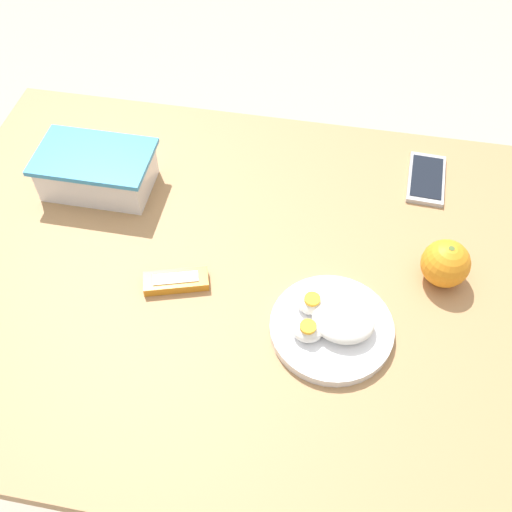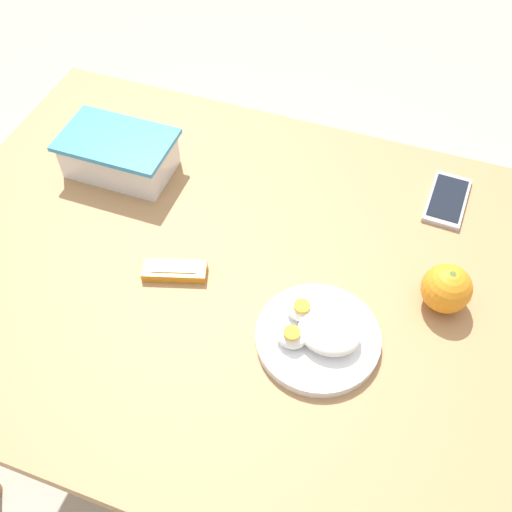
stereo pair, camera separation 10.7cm
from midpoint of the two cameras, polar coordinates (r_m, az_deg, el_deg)
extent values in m
plane|color=#B2A899|center=(1.72, -2.37, -16.20)|extent=(10.00, 10.00, 0.00)
cube|color=#AD7F51|center=(1.10, -3.57, -2.37)|extent=(1.24, 0.89, 0.03)
cylinder|color=#936C45|center=(1.77, -18.30, 3.74)|extent=(0.05, 0.05, 0.69)
cylinder|color=#936C45|center=(1.65, 19.86, -1.65)|extent=(0.05, 0.05, 0.69)
cube|color=white|center=(1.26, -17.26, 7.46)|extent=(0.21, 0.13, 0.08)
cube|color=beige|center=(1.27, -17.08, 6.93)|extent=(0.19, 0.12, 0.04)
cube|color=#338CC6|center=(1.23, -17.73, 8.87)|extent=(0.23, 0.14, 0.01)
ellipsoid|color=gray|center=(1.26, -17.22, 7.52)|extent=(0.07, 0.06, 0.03)
sphere|color=orange|center=(1.08, 14.94, -0.88)|extent=(0.09, 0.09, 0.09)
cylinder|color=#4C662D|center=(1.05, 15.39, 0.47)|extent=(0.01, 0.01, 0.00)
cylinder|color=white|center=(1.01, 4.19, -7.08)|extent=(0.21, 0.21, 0.02)
ellipsoid|color=white|center=(0.99, 5.25, -6.41)|extent=(0.10, 0.09, 0.04)
ellipsoid|color=white|center=(0.98, 1.80, -7.41)|extent=(0.05, 0.04, 0.03)
cylinder|color=#F4A823|center=(0.97, 1.82, -6.95)|extent=(0.03, 0.03, 0.01)
ellipsoid|color=white|center=(1.01, 2.30, -4.81)|extent=(0.05, 0.04, 0.03)
cylinder|color=#F4A823|center=(1.00, 2.33, -4.33)|extent=(0.03, 0.03, 0.01)
cube|color=orange|center=(1.08, -10.44, -2.58)|extent=(0.12, 0.07, 0.02)
cube|color=white|center=(1.07, -10.52, -2.27)|extent=(0.08, 0.05, 0.00)
cube|color=#ADADB2|center=(1.27, 13.61, 7.02)|extent=(0.08, 0.15, 0.01)
cube|color=black|center=(1.27, 13.66, 7.21)|extent=(0.07, 0.12, 0.00)
camera|label=1|loc=(0.05, -92.87, -3.66)|focal=42.00mm
camera|label=2|loc=(0.05, 87.13, 3.66)|focal=42.00mm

